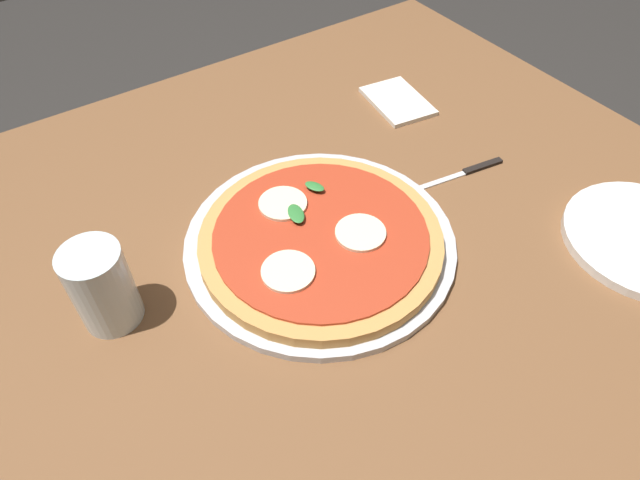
% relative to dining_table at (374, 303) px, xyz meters
% --- Properties ---
extents(ground_plane, '(6.00, 6.00, 0.00)m').
position_rel_dining_table_xyz_m(ground_plane, '(0.00, 0.00, -0.64)').
color(ground_plane, '#2D2B28').
extents(dining_table, '(1.18, 1.13, 0.73)m').
position_rel_dining_table_xyz_m(dining_table, '(0.00, 0.00, 0.00)').
color(dining_table, brown).
rests_on(dining_table, ground_plane).
extents(serving_tray, '(0.37, 0.37, 0.01)m').
position_rel_dining_table_xyz_m(serving_tray, '(0.07, 0.05, 0.10)').
color(serving_tray, silver).
rests_on(serving_tray, dining_table).
extents(pizza, '(0.33, 0.33, 0.03)m').
position_rel_dining_table_xyz_m(pizza, '(0.06, 0.05, 0.12)').
color(pizza, tan).
rests_on(pizza, serving_tray).
extents(napkin, '(0.14, 0.11, 0.01)m').
position_rel_dining_table_xyz_m(napkin, '(0.28, -0.26, 0.10)').
color(napkin, white).
rests_on(napkin, dining_table).
extents(knife, '(0.04, 0.18, 0.01)m').
position_rel_dining_table_xyz_m(knife, '(0.07, -0.23, 0.10)').
color(knife, black).
rests_on(knife, dining_table).
extents(glass_cup, '(0.07, 0.07, 0.11)m').
position_rel_dining_table_xyz_m(glass_cup, '(0.12, 0.33, 0.15)').
color(glass_cup, silver).
rests_on(glass_cup, dining_table).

